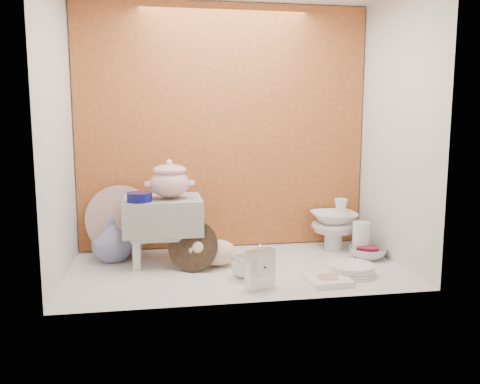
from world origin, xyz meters
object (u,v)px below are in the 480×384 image
at_px(plush_pig, 217,252).
at_px(dinner_plate_stack, 352,270).
at_px(step_stool, 163,230).
at_px(floral_platter, 120,220).
at_px(crystal_bowl, 368,253).
at_px(blue_white_vase, 112,240).
at_px(mantel_clock, 260,268).
at_px(porcelain_tower, 334,224).
at_px(soup_tureen, 170,179).
at_px(gold_rim_teacup, 244,266).

height_order(plush_pig, dinner_plate_stack, plush_pig).
distance_m(step_stool, floral_platter, 0.33).
xyz_separation_m(step_stool, crystal_bowl, (1.17, -0.13, -0.15)).
height_order(blue_white_vase, mantel_clock, blue_white_vase).
relative_size(mantel_clock, porcelain_tower, 0.68).
distance_m(step_stool, dinner_plate_stack, 1.06).
bearing_deg(blue_white_vase, mantel_clock, -39.67).
height_order(floral_platter, porcelain_tower, floral_platter).
xyz_separation_m(step_stool, porcelain_tower, (1.05, 0.12, -0.03)).
bearing_deg(step_stool, soup_tureen, -42.13).
xyz_separation_m(floral_platter, blue_white_vase, (-0.04, -0.13, -0.09)).
xyz_separation_m(plush_pig, crystal_bowl, (0.88, 0.00, -0.05)).
bearing_deg(floral_platter, blue_white_vase, -106.50).
distance_m(gold_rim_teacup, dinner_plate_stack, 0.57).
distance_m(step_stool, plush_pig, 0.33).
xyz_separation_m(floral_platter, mantel_clock, (0.70, -0.74, -0.10)).
distance_m(soup_tureen, crystal_bowl, 1.22).
bearing_deg(porcelain_tower, mantel_clock, -132.89).
distance_m(gold_rim_teacup, porcelain_tower, 0.82).
bearing_deg(crystal_bowl, step_stool, 173.84).
bearing_deg(dinner_plate_stack, blue_white_vase, 158.93).
xyz_separation_m(blue_white_vase, gold_rim_teacup, (0.69, -0.44, -0.06)).
bearing_deg(mantel_clock, crystal_bowl, 6.77).
height_order(blue_white_vase, dinner_plate_stack, blue_white_vase).
bearing_deg(plush_pig, floral_platter, 155.32).
relative_size(blue_white_vase, gold_rim_teacup, 1.77).
xyz_separation_m(soup_tureen, dinner_plate_stack, (0.92, -0.37, -0.45)).
bearing_deg(soup_tureen, gold_rim_teacup, -42.57).
relative_size(soup_tureen, blue_white_vase, 1.06).
distance_m(blue_white_vase, mantel_clock, 0.95).
relative_size(floral_platter, dinner_plate_stack, 1.73).
bearing_deg(blue_white_vase, porcelain_tower, 1.78).
bearing_deg(gold_rim_teacup, blue_white_vase, 147.17).
bearing_deg(floral_platter, soup_tureen, -40.21).
xyz_separation_m(floral_platter, plush_pig, (0.54, -0.34, -0.13)).
height_order(step_stool, plush_pig, step_stool).
bearing_deg(soup_tureen, porcelain_tower, 8.75).
height_order(gold_rim_teacup, crystal_bowl, gold_rim_teacup).
relative_size(floral_platter, gold_rim_teacup, 3.03).
height_order(step_stool, porcelain_tower, step_stool).
bearing_deg(floral_platter, porcelain_tower, -3.93).
bearing_deg(floral_platter, step_stool, -39.85).
height_order(soup_tureen, porcelain_tower, soup_tureen).
height_order(mantel_clock, porcelain_tower, porcelain_tower).
bearing_deg(crystal_bowl, plush_pig, -179.75).
bearing_deg(gold_rim_teacup, crystal_bowl, 17.17).
bearing_deg(crystal_bowl, mantel_clock, -150.82).
height_order(blue_white_vase, plush_pig, blue_white_vase).
bearing_deg(step_stool, mantel_clock, -49.78).
bearing_deg(dinner_plate_stack, crystal_bowl, 52.84).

